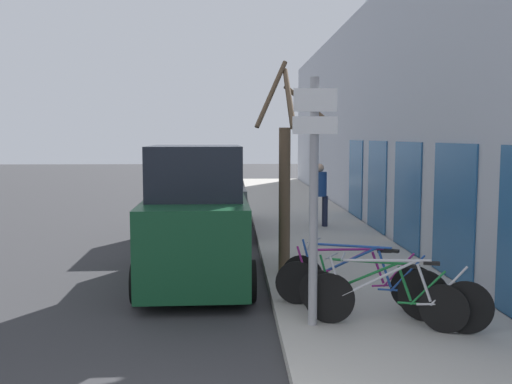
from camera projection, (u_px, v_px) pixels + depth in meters
The scene contains 12 objects.
ground_plane at pixel (218, 238), 14.92m from camera, with size 80.00×80.00×0.00m, color #333335.
sidewalk_curb at pixel (303, 219), 17.81m from camera, with size 3.20×32.00×0.15m.
building_facade at pixel (361, 117), 17.49m from camera, with size 0.23×32.00×6.50m.
signpost at pixel (314, 193), 7.39m from camera, with size 0.58×0.14×3.25m.
bicycle_0 at pixel (396, 298), 7.38m from camera, with size 2.31×0.76×0.94m.
bicycle_1 at pixel (379, 295), 7.60m from camera, with size 2.02×1.19×0.86m.
bicycle_2 at pixel (360, 282), 8.13m from camera, with size 2.13×1.41×0.97m.
bicycle_3 at pixel (354, 281), 8.31m from camera, with size 2.28×0.61×0.89m.
parked_car_0 at pixel (196, 221), 10.22m from camera, with size 2.05×4.18×2.48m.
parked_car_1 at pixel (209, 195), 15.50m from camera, with size 2.17×4.49×2.34m.
pedestrian_near at pixel (320, 190), 15.76m from camera, with size 0.45×0.39×1.74m.
street_tree at pixel (286, 177), 10.29m from camera, with size 1.46×1.95×3.83m.
Camera 1 is at (0.40, -3.57, 2.64)m, focal length 40.00 mm.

